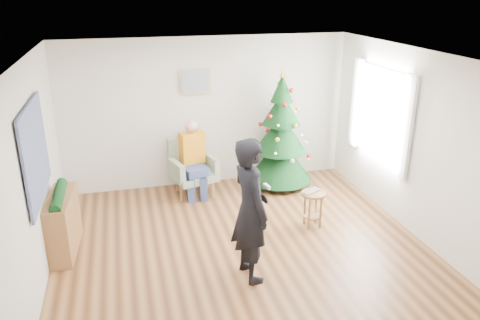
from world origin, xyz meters
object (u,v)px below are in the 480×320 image
object	(u,v)px
standing_man	(250,210)
console	(63,224)
christmas_tree	(281,135)
stool	(313,209)
armchair	(193,174)

from	to	relation	value
standing_man	console	bearing A→B (deg)	53.46
christmas_tree	stool	xyz separation A→B (m)	(-0.04, -1.61, -0.65)
standing_man	console	world-z (taller)	standing_man
christmas_tree	console	distance (m)	3.86
stool	christmas_tree	bearing A→B (deg)	88.60
standing_man	armchair	bearing A→B (deg)	-2.62
christmas_tree	armchair	xyz separation A→B (m)	(-1.57, -0.00, -0.57)
stool	armchair	xyz separation A→B (m)	(-1.53, 1.61, 0.08)
armchair	standing_man	world-z (taller)	standing_man
stool	armchair	bearing A→B (deg)	133.56
christmas_tree	standing_man	bearing A→B (deg)	-116.23
stool	console	size ratio (longest dim) A/B	0.54
christmas_tree	console	xyz separation A→B (m)	(-3.54, -1.42, -0.53)
stool	armchair	world-z (taller)	armchair
console	standing_man	bearing A→B (deg)	-23.34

